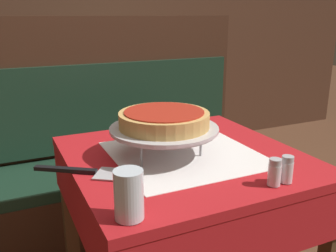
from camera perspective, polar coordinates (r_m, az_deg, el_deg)
name	(u,v)px	position (r m, az deg, el deg)	size (l,w,h in m)	color
dining_table_front	(184,186)	(1.30, 2.48, -9.07)	(0.75, 0.75, 0.77)	red
dining_table_rear	(114,96)	(2.77, -8.16, 4.61)	(0.64, 0.64, 0.77)	#1E6B33
booth_bench	(94,183)	(2.05, -11.16, -8.49)	(1.79, 0.46, 1.21)	#3D2316
back_wall_panel	(63,16)	(3.18, -15.77, 15.87)	(6.00, 0.04, 2.40)	#4C2D1E
pizza_pan_stand	(164,130)	(1.22, -0.60, -0.59)	(0.35, 0.35, 0.10)	#ADADB2
deep_dish_pizza	(164,119)	(1.20, -0.60, 1.07)	(0.29, 0.29, 0.05)	tan
pizza_server	(86,172)	(1.13, -12.38, -6.80)	(0.27, 0.21, 0.01)	#BCBCC1
water_glass_near	(129,195)	(0.86, -5.99, -10.36)	(0.07, 0.07, 0.12)	silver
salt_shaker	(275,172)	(1.06, 15.93, -6.80)	(0.04, 0.04, 0.08)	silver
pepper_shaker	(287,169)	(1.09, 17.66, -6.33)	(0.03, 0.03, 0.08)	silver
condiment_caddy	(122,73)	(2.72, -7.00, 8.09)	(0.12, 0.12, 0.19)	black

